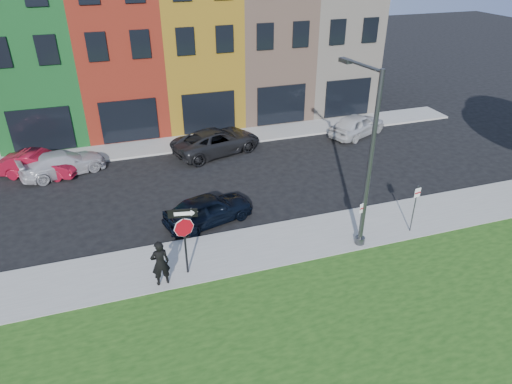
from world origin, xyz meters
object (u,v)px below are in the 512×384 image
object	(u,v)px
sedan_near	(208,209)
street_lamp	(366,162)
man	(160,263)
stop_sign	(184,228)

from	to	relation	value
sedan_near	street_lamp	bearing A→B (deg)	-138.12
sedan_near	street_lamp	size ratio (longest dim) A/B	0.60
man	stop_sign	bearing A→B (deg)	-167.33
stop_sign	man	world-z (taller)	stop_sign
stop_sign	street_lamp	bearing A→B (deg)	10.23
stop_sign	sedan_near	xyz separation A→B (m)	(1.60, 3.39, -1.43)
man	sedan_near	world-z (taller)	man
sedan_near	stop_sign	bearing A→B (deg)	139.06
stop_sign	sedan_near	bearing A→B (deg)	76.03
man	sedan_near	size ratio (longest dim) A/B	0.43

